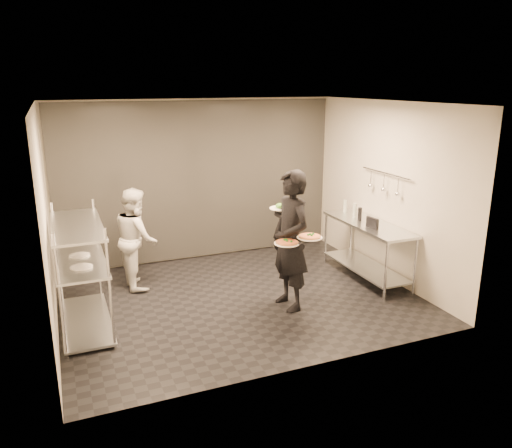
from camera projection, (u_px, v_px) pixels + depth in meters
name	position (u px, v px, depth m)	size (l,w,h in m)	color
room_shell	(213.00, 190.00, 8.00)	(5.00, 4.00, 2.80)	black
pass_rack	(81.00, 270.00, 6.34)	(0.60, 1.60, 1.50)	silver
prep_counter	(367.00, 241.00, 7.96)	(0.60, 1.80, 0.92)	silver
utensil_rail	(384.00, 183.00, 7.79)	(0.07, 1.20, 0.31)	silver
waiter	(290.00, 241.00, 6.82)	(0.71, 0.47, 1.95)	black
chef	(136.00, 238.00, 7.61)	(0.75, 0.59, 1.55)	silver
pizza_plate_near	(287.00, 243.00, 6.53)	(0.34, 0.34, 0.05)	white
pizza_plate_far	(310.00, 237.00, 6.64)	(0.34, 0.34, 0.05)	white
salad_plate	(280.00, 207.00, 6.93)	(0.30, 0.30, 0.07)	white
pos_monitor	(372.00, 223.00, 7.57)	(0.05, 0.23, 0.17)	black
bottle_green	(355.00, 210.00, 8.18)	(0.07, 0.07, 0.23)	#96A395
bottle_clear	(345.00, 206.00, 8.53)	(0.06, 0.06, 0.21)	#96A395
bottle_dark	(360.00, 214.00, 7.98)	(0.06, 0.06, 0.22)	black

